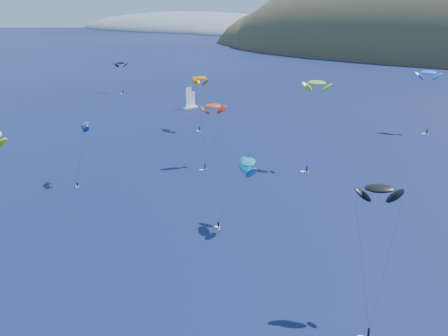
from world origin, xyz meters
name	(u,v)px	position (x,y,z in m)	size (l,w,h in m)	color
headland	(208,32)	(-445.26, 750.08, -3.36)	(460.00, 250.00, 60.00)	slate
sailboat	(190,106)	(-78.96, 186.54, 0.94)	(9.41, 8.15, 11.31)	white
kitesurfer_1	(201,78)	(-49.17, 151.81, 19.85)	(10.12, 9.31, 22.46)	#A9D517
kitesurfer_3	(317,83)	(11.31, 124.72, 25.51)	(9.13, 11.03, 27.99)	#A9D517
kitesurfer_4	(428,73)	(26.30, 194.00, 22.57)	(9.71, 7.88, 25.20)	#A9D517
kitesurfer_5	(248,162)	(20.09, 68.90, 14.89)	(10.01, 11.50, 17.66)	#A9D517
kitesurfer_7	(379,189)	(57.56, 46.01, 21.09)	(8.06, 12.75, 23.19)	#A9D517
kitesurfer_9	(213,106)	(-15.42, 109.04, 18.38)	(7.74, 11.30, 20.66)	#A9D517
kitesurfer_10	(85,124)	(-35.39, 74.97, 16.45)	(7.10, 10.00, 18.37)	#A9D517
kitesurfer_12	(121,63)	(-139.43, 207.80, 15.61)	(9.46, 7.33, 17.71)	#A9D517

